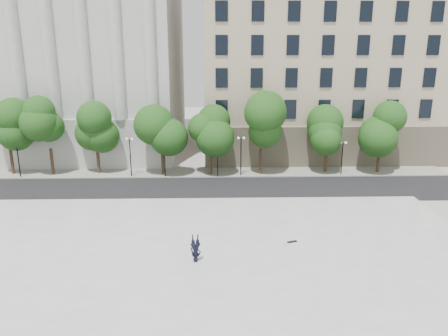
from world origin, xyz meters
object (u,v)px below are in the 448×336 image
Objects in this scene: traffic_light_west at (164,146)px; traffic_light_east at (218,145)px; skateboard at (292,242)px; person_lying at (196,258)px.

traffic_light_east is (5.87, 0.00, 0.04)m from traffic_light_west.
traffic_light_east reaches higher than skateboard.
skateboard is (5.24, -17.98, -3.20)m from traffic_light_east.
traffic_light_west is at bearing 97.73° from person_lying.
traffic_light_west is 5.55× the size of skateboard.
skateboard is at bearing 18.16° from person_lying.
person_lying is 7.45m from skateboard.
person_lying is 2.54× the size of skateboard.
traffic_light_west reaches higher than person_lying.
person_lying is at bearing -78.57° from traffic_light_west.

